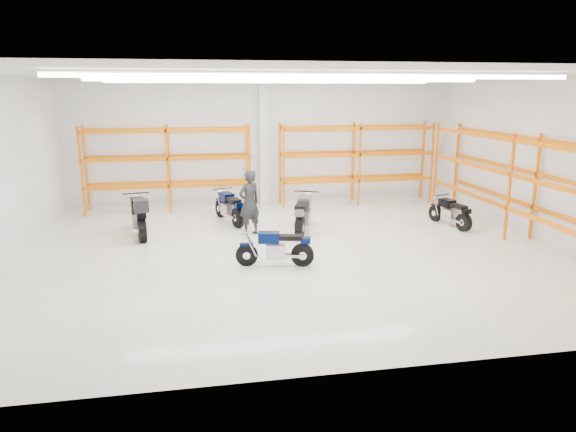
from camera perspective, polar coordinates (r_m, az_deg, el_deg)
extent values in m
plane|color=silver|center=(13.54, 0.65, -3.99)|extent=(14.00, 14.00, 0.00)
cube|color=silver|center=(18.92, -2.78, 8.06)|extent=(14.00, 0.02, 4.50)
cube|color=silver|center=(7.34, 9.52, -1.28)|extent=(14.00, 0.02, 4.50)
cube|color=silver|center=(15.90, 26.42, 5.55)|extent=(0.02, 12.00, 4.50)
cube|color=white|center=(12.90, 0.70, 15.41)|extent=(14.00, 12.00, 0.02)
cube|color=white|center=(9.97, 4.07, 15.28)|extent=(10.00, 0.22, 0.10)
cube|color=white|center=(13.39, 0.28, 14.93)|extent=(10.00, 0.22, 0.10)
cube|color=white|center=(16.35, -1.69, 14.72)|extent=(10.00, 0.22, 0.10)
cylinder|color=black|center=(12.45, -4.60, -4.35)|extent=(0.55, 0.21, 0.54)
cylinder|color=black|center=(12.40, 1.61, -4.34)|extent=(0.58, 0.26, 0.56)
cylinder|color=silver|center=(12.45, -4.60, -4.35)|extent=(0.20, 0.16, 0.18)
cylinder|color=silver|center=(12.40, 1.61, -4.34)|extent=(0.23, 0.21, 0.20)
cube|color=#040F34|center=(12.37, -4.63, -3.17)|extent=(0.34, 0.19, 0.05)
cube|color=#B7B7BC|center=(12.37, -1.38, -3.90)|extent=(0.52, 0.40, 0.34)
cube|color=#A5A5AA|center=(12.39, 0.20, -4.30)|extent=(0.64, 0.22, 0.07)
cube|color=#040F34|center=(12.28, -2.14, -2.38)|extent=(0.55, 0.39, 0.25)
cube|color=black|center=(12.26, 0.20, -2.39)|extent=(0.63, 0.38, 0.11)
cube|color=#040F34|center=(12.29, 1.96, -2.72)|extent=(0.27, 0.24, 0.14)
cylinder|color=black|center=(12.24, -3.58, -1.49)|extent=(0.15, 0.62, 0.03)
sphere|color=silver|center=(12.30, -4.82, -2.13)|extent=(0.17, 0.17, 0.17)
cylinder|color=silver|center=(12.26, 0.36, -4.51)|extent=(0.68, 0.21, 0.08)
cylinder|color=black|center=(16.50, -16.46, -0.10)|extent=(0.26, 0.68, 0.67)
cylinder|color=black|center=(14.88, -15.91, -1.51)|extent=(0.33, 0.71, 0.69)
cylinder|color=silver|center=(16.50, -16.46, -0.10)|extent=(0.19, 0.25, 0.22)
cylinder|color=silver|center=(14.88, -15.91, -1.51)|extent=(0.26, 0.28, 0.24)
cube|color=black|center=(16.42, -16.53, 1.03)|extent=(0.24, 0.42, 0.07)
cube|color=#B7B7BC|center=(15.62, -16.22, -0.34)|extent=(0.50, 0.64, 0.42)
cube|color=#A5A5AA|center=(15.24, -16.05, -1.11)|extent=(0.28, 0.79, 0.09)
cube|color=black|center=(15.73, -16.38, 1.32)|extent=(0.49, 0.68, 0.31)
cube|color=black|center=(15.12, -16.18, 0.84)|extent=(0.46, 0.78, 0.13)
cube|color=black|center=(14.68, -15.99, 0.13)|extent=(0.29, 0.33, 0.18)
cylinder|color=black|center=(16.05, -16.56, 2.44)|extent=(0.77, 0.18, 0.04)
sphere|color=silver|center=(16.41, -16.62, 2.04)|extent=(0.21, 0.21, 0.21)
cylinder|color=silver|center=(15.19, -16.70, -1.21)|extent=(0.25, 0.84, 0.10)
cube|color=black|center=(14.49, -16.02, 1.12)|extent=(0.45, 0.49, 0.33)
cylinder|color=black|center=(17.27, -7.55, 0.84)|extent=(0.30, 0.60, 0.60)
cylinder|color=black|center=(15.92, -5.60, -0.18)|extent=(0.37, 0.64, 0.62)
cylinder|color=silver|center=(17.27, -7.55, 0.84)|extent=(0.20, 0.23, 0.20)
cylinder|color=silver|center=(15.92, -5.60, -0.18)|extent=(0.26, 0.27, 0.22)
cube|color=#020E3C|center=(17.21, -7.58, 1.81)|extent=(0.26, 0.39, 0.06)
cube|color=#B7B7BC|center=(16.54, -6.59, 0.71)|extent=(0.50, 0.60, 0.38)
cube|color=#A5A5AA|center=(16.22, -6.07, 0.10)|extent=(0.33, 0.70, 0.08)
cube|color=#020E3C|center=(16.62, -6.86, 2.11)|extent=(0.50, 0.64, 0.28)
cube|color=black|center=(16.11, -6.12, 1.76)|extent=(0.49, 0.72, 0.12)
cube|color=#020E3C|center=(15.75, -5.52, 1.20)|extent=(0.29, 0.32, 0.16)
cylinder|color=black|center=(16.89, -7.31, 3.04)|extent=(0.67, 0.25, 0.04)
sphere|color=silver|center=(17.19, -7.66, 2.68)|extent=(0.19, 0.19, 0.19)
cylinder|color=silver|center=(16.12, -6.54, 0.01)|extent=(0.32, 0.74, 0.09)
cylinder|color=black|center=(16.18, 2.18, 0.18)|extent=(0.35, 0.66, 0.66)
cylinder|color=black|center=(14.60, 1.32, -1.28)|extent=(0.42, 0.71, 0.68)
cylinder|color=silver|center=(16.18, 2.18, 0.18)|extent=(0.22, 0.26, 0.22)
cylinder|color=silver|center=(14.60, 1.32, -1.28)|extent=(0.29, 0.30, 0.24)
cube|color=gray|center=(16.11, 2.19, 1.32)|extent=(0.29, 0.43, 0.07)
cube|color=#B7B7BC|center=(15.33, 1.76, -0.08)|extent=(0.57, 0.67, 0.42)
cube|color=#A5A5AA|center=(14.95, 1.53, -0.87)|extent=(0.39, 0.77, 0.09)
cube|color=gray|center=(15.42, 1.87, 1.60)|extent=(0.56, 0.71, 0.31)
cube|color=black|center=(14.83, 1.54, 1.10)|extent=(0.56, 0.79, 0.13)
cube|color=gray|center=(14.40, 1.27, 0.37)|extent=(0.32, 0.35, 0.18)
cylinder|color=black|center=(15.74, 2.07, 2.74)|extent=(0.74, 0.30, 0.04)
sphere|color=silver|center=(16.09, 2.22, 2.35)|extent=(0.21, 0.21, 0.21)
cylinder|color=silver|center=(14.94, 0.84, -0.88)|extent=(0.37, 0.81, 0.10)
cylinder|color=black|center=(17.28, 16.03, 0.31)|extent=(0.22, 0.54, 0.53)
cylinder|color=black|center=(16.30, 18.95, -0.67)|extent=(0.28, 0.57, 0.55)
cylinder|color=silver|center=(17.28, 16.03, 0.31)|extent=(0.16, 0.20, 0.18)
cylinder|color=silver|center=(16.30, 18.95, -0.67)|extent=(0.22, 0.23, 0.20)
cube|color=black|center=(17.22, 16.09, 1.17)|extent=(0.20, 0.34, 0.05)
cube|color=#B7B7BC|center=(16.74, 17.53, 0.15)|extent=(0.41, 0.52, 0.34)
cube|color=#A5A5AA|center=(16.51, 18.26, -0.40)|extent=(0.24, 0.63, 0.07)
cube|color=black|center=(16.78, 17.26, 1.39)|extent=(0.40, 0.55, 0.25)
cube|color=black|center=(16.42, 18.37, 1.04)|extent=(0.39, 0.63, 0.11)
cube|color=black|center=(16.17, 19.22, 0.52)|extent=(0.24, 0.27, 0.14)
cylinder|color=black|center=(16.97, 16.66, 2.24)|extent=(0.61, 0.17, 0.03)
sphere|color=silver|center=(17.20, 16.07, 1.94)|extent=(0.17, 0.17, 0.17)
cylinder|color=silver|center=(16.40, 17.97, -0.48)|extent=(0.23, 0.67, 0.08)
imported|color=black|center=(14.94, -4.32, 1.48)|extent=(0.84, 0.74, 1.92)
cube|color=white|center=(18.74, -2.71, 8.00)|extent=(0.32, 0.32, 4.50)
cube|color=orange|center=(19.11, -21.54, 4.91)|extent=(0.07, 0.07, 3.00)
cube|color=orange|center=(18.33, -22.01, 4.52)|extent=(0.07, 0.07, 3.00)
cube|color=orange|center=(18.76, -13.10, 5.36)|extent=(0.07, 0.07, 3.00)
cube|color=orange|center=(17.97, -13.22, 4.99)|extent=(0.07, 0.07, 3.00)
cube|color=orange|center=(18.82, -4.53, 5.70)|extent=(0.07, 0.07, 3.00)
cube|color=orange|center=(18.03, -4.27, 5.35)|extent=(0.07, 0.07, 3.00)
cube|color=orange|center=(18.84, -13.01, 3.67)|extent=(5.60, 0.07, 0.12)
cube|color=orange|center=(18.06, -13.12, 3.23)|extent=(5.60, 0.07, 0.12)
cube|color=orange|center=(18.71, -13.17, 6.49)|extent=(5.60, 0.07, 0.12)
cube|color=orange|center=(17.92, -13.28, 6.18)|extent=(5.60, 0.07, 0.12)
cube|color=orange|center=(18.62, -13.32, 9.36)|extent=(5.60, 0.07, 0.12)
cube|color=orange|center=(17.82, -13.45, 9.17)|extent=(5.60, 0.07, 0.12)
cube|color=orange|center=(18.98, -0.90, 5.81)|extent=(0.07, 0.07, 3.00)
cube|color=orange|center=(18.19, -0.49, 5.47)|extent=(0.07, 0.07, 3.00)
cube|color=orange|center=(19.62, 7.24, 5.96)|extent=(0.07, 0.07, 3.00)
cube|color=orange|center=(18.86, 7.96, 5.63)|extent=(0.07, 0.07, 3.00)
cube|color=orange|center=(20.63, 14.73, 6.00)|extent=(0.07, 0.07, 3.00)
cube|color=orange|center=(19.91, 15.69, 5.68)|extent=(0.07, 0.07, 3.00)
cube|color=orange|center=(19.70, 7.19, 4.34)|extent=(5.60, 0.07, 0.12)
cube|color=orange|center=(18.95, 7.91, 3.95)|extent=(5.60, 0.07, 0.12)
cube|color=orange|center=(19.57, 7.27, 7.05)|extent=(5.60, 0.07, 0.12)
cube|color=orange|center=(18.82, 8.00, 6.76)|extent=(5.60, 0.07, 0.12)
cube|color=orange|center=(19.49, 7.36, 9.79)|extent=(5.60, 0.07, 0.12)
cube|color=orange|center=(18.73, 8.10, 9.61)|extent=(5.60, 0.07, 0.12)
cube|color=orange|center=(15.94, 25.78, 2.90)|extent=(0.07, 0.07, 3.00)
cube|color=orange|center=(15.49, 23.38, 2.86)|extent=(0.07, 0.07, 3.00)
cube|color=orange|center=(19.71, 18.20, 5.42)|extent=(0.07, 0.07, 3.00)
cube|color=orange|center=(19.34, 16.10, 5.42)|extent=(0.07, 0.07, 3.00)
cube|color=orange|center=(16.04, 25.57, 0.93)|extent=(0.07, 9.00, 0.12)
cube|color=orange|center=(15.59, 23.18, 0.83)|extent=(0.07, 9.00, 0.12)
cube|color=orange|center=(15.88, 25.92, 4.22)|extent=(0.07, 9.00, 0.12)
cube|color=orange|center=(15.43, 23.51, 4.22)|extent=(0.07, 9.00, 0.12)
cube|color=orange|center=(15.78, 26.28, 7.58)|extent=(0.07, 9.00, 0.12)
cube|color=orange|center=(15.32, 23.84, 7.68)|extent=(0.07, 9.00, 0.12)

